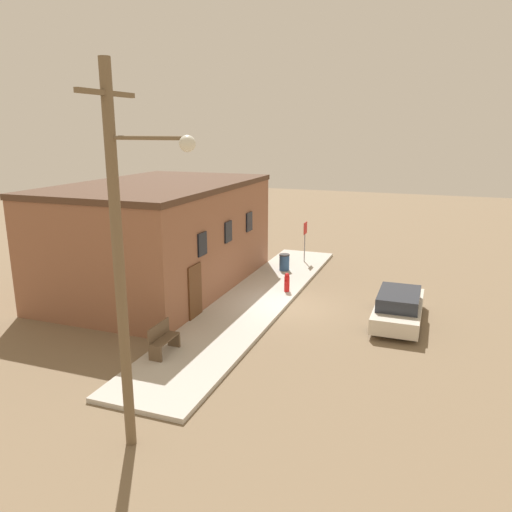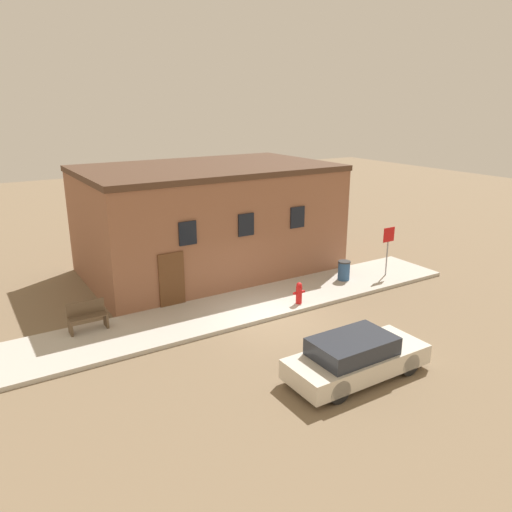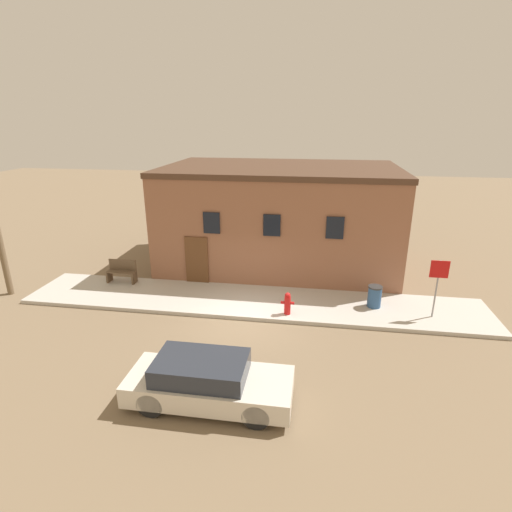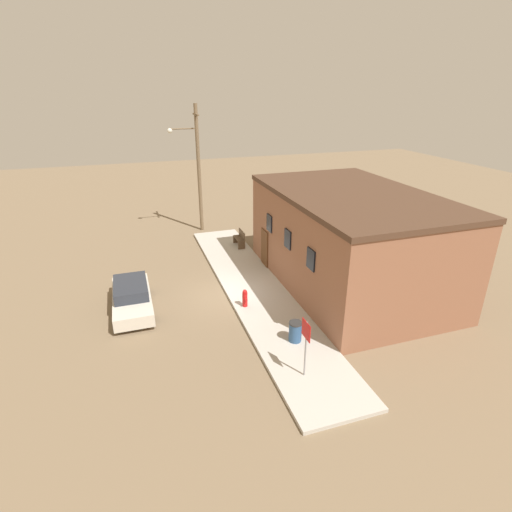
{
  "view_description": "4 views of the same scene",
  "coord_description": "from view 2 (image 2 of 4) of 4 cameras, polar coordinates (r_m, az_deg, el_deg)",
  "views": [
    {
      "loc": [
        -18.72,
        -5.5,
        7.16
      ],
      "look_at": [
        0.18,
        1.47,
        2.0
      ],
      "focal_mm": 35.0,
      "sensor_mm": 36.0,
      "label": 1
    },
    {
      "loc": [
        -9.21,
        -13.61,
        7.51
      ],
      "look_at": [
        0.18,
        1.47,
        2.0
      ],
      "focal_mm": 35.0,
      "sensor_mm": 36.0,
      "label": 2
    },
    {
      "loc": [
        2.39,
        -12.71,
        7.03
      ],
      "look_at": [
        0.18,
        1.47,
        2.0
      ],
      "focal_mm": 28.0,
      "sensor_mm": 36.0,
      "label": 3
    },
    {
      "loc": [
        16.88,
        -4.06,
        9.48
      ],
      "look_at": [
        0.18,
        1.47,
        2.0
      ],
      "focal_mm": 28.0,
      "sensor_mm": 36.0,
      "label": 4
    }
  ],
  "objects": [
    {
      "name": "ground_plane",
      "position": [
        18.06,
        1.98,
        -7.34
      ],
      "size": [
        80.0,
        80.0,
        0.0
      ],
      "primitive_type": "plane",
      "color": "#7A664C"
    },
    {
      "name": "sidewalk",
      "position": [
        19.17,
        -0.47,
        -5.59
      ],
      "size": [
        18.08,
        2.94,
        0.15
      ],
      "color": "#BCB7AD",
      "rests_on": "ground"
    },
    {
      "name": "brick_building",
      "position": [
        22.74,
        -5.5,
        4.22
      ],
      "size": [
        10.91,
        6.78,
        4.84
      ],
      "color": "#8E5B42",
      "rests_on": "ground"
    },
    {
      "name": "fire_hydrant",
      "position": [
        19.02,
        4.94,
        -4.23
      ],
      "size": [
        0.5,
        0.24,
        0.85
      ],
      "color": "red",
      "rests_on": "sidewalk"
    },
    {
      "name": "stop_sign",
      "position": [
        22.44,
        14.87,
        1.53
      ],
      "size": [
        0.63,
        0.06,
        2.17
      ],
      "color": "gray",
      "rests_on": "sidewalk"
    },
    {
      "name": "bench",
      "position": [
        17.74,
        -18.71,
        -6.61
      ],
      "size": [
        1.25,
        0.44,
        0.99
      ],
      "color": "brown",
      "rests_on": "sidewalk"
    },
    {
      "name": "trash_bin",
      "position": [
        21.76,
        10.01,
        -1.63
      ],
      "size": [
        0.53,
        0.53,
        0.84
      ],
      "color": "#2D517F",
      "rests_on": "sidewalk"
    },
    {
      "name": "parked_car",
      "position": [
        14.63,
        11.33,
        -11.28
      ],
      "size": [
        4.24,
        1.67,
        1.25
      ],
      "color": "black",
      "rests_on": "ground"
    }
  ]
}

